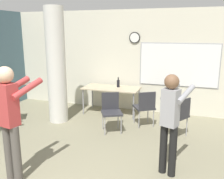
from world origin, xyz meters
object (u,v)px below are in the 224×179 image
object	(u,v)px
folding_table	(111,89)
person_playing_front	(11,115)
chair_table_front	(111,109)
person_playing_side	(171,117)
bottle_on_table	(118,83)
chair_table_right	(145,106)
chair_by_left_wall	(7,101)
chair_mid_room	(178,114)

from	to	relation	value
folding_table	person_playing_front	distance (m)	3.50
chair_table_front	person_playing_side	size ratio (longest dim) A/B	0.54
bottle_on_table	person_playing_front	xyz separation A→B (m)	(-0.52, -3.59, 0.20)
chair_table_right	person_playing_side	world-z (taller)	person_playing_side
chair_by_left_wall	person_playing_front	bearing A→B (deg)	-46.81
bottle_on_table	chair_table_right	distance (m)	1.25
bottle_on_table	chair_table_front	xyz separation A→B (m)	(0.25, -1.31, -0.32)
chair_table_front	person_playing_front	xyz separation A→B (m)	(-0.77, -2.28, 0.52)
chair_table_front	chair_by_left_wall	distance (m)	2.72
chair_table_right	person_playing_side	bearing A→B (deg)	-68.07
chair_by_left_wall	person_playing_side	bearing A→B (deg)	-15.61
folding_table	person_playing_front	bearing A→B (deg)	-96.08
chair_table_front	person_playing_front	world-z (taller)	person_playing_front
chair_table_right	person_playing_front	bearing A→B (deg)	-117.23
person_playing_front	folding_table	bearing A→B (deg)	83.92
bottle_on_table	person_playing_side	xyz separation A→B (m)	(1.67, -2.68, 0.12)
chair_table_front	chair_mid_room	distance (m)	1.47
folding_table	chair_table_right	world-z (taller)	chair_table_right
folding_table	chair_mid_room	bearing A→B (deg)	-29.50
chair_table_front	chair_table_right	bearing A→B (deg)	37.68
bottle_on_table	chair_mid_room	bearing A→B (deg)	-34.64
chair_mid_room	chair_by_left_wall	xyz separation A→B (m)	(-4.17, -0.35, 0.00)
folding_table	chair_table_right	size ratio (longest dim) A/B	1.75
chair_by_left_wall	person_playing_front	distance (m)	2.88
folding_table	person_playing_front	size ratio (longest dim) A/B	0.87
chair_mid_room	folding_table	bearing A→B (deg)	150.50
chair_table_right	person_playing_front	size ratio (longest dim) A/B	0.50
bottle_on_table	chair_by_left_wall	distance (m)	2.92
bottle_on_table	chair_table_right	bearing A→B (deg)	-41.07
bottle_on_table	chair_table_front	bearing A→B (deg)	-79.39
chair_table_front	person_playing_side	distance (m)	2.03
folding_table	bottle_on_table	bearing A→B (deg)	38.76
chair_table_right	bottle_on_table	bearing A→B (deg)	138.93
bottle_on_table	chair_mid_room	distance (m)	2.10
chair_table_front	person_playing_side	xyz separation A→B (m)	(1.43, -1.37, 0.44)
bottle_on_table	person_playing_front	world-z (taller)	person_playing_front
bottle_on_table	chair_by_left_wall	bearing A→B (deg)	-148.21
chair_table_front	bottle_on_table	bearing A→B (deg)	100.61
chair_table_right	chair_table_front	bearing A→B (deg)	-142.32
folding_table	chair_by_left_wall	world-z (taller)	chair_by_left_wall
folding_table	chair_mid_room	xyz separation A→B (m)	(1.86, -1.05, -0.17)
chair_table_right	person_playing_side	size ratio (longest dim) A/B	0.54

